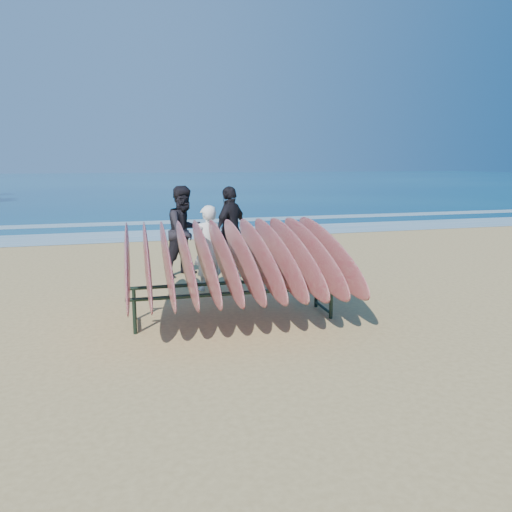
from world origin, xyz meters
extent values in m
plane|color=tan|center=(0.00, 0.00, 0.00)|extent=(120.00, 120.00, 0.00)
plane|color=navy|center=(0.00, 55.00, 0.01)|extent=(160.00, 160.00, 0.00)
plane|color=white|center=(0.00, 10.00, 0.01)|extent=(160.00, 160.00, 0.00)
plane|color=white|center=(0.00, 13.50, 0.01)|extent=(160.00, 160.00, 0.00)
cylinder|color=black|center=(-1.89, 0.39, 0.25)|extent=(0.06, 0.06, 0.50)
cylinder|color=black|center=(1.06, 0.29, 0.25)|extent=(0.06, 0.06, 0.50)
cylinder|color=black|center=(-1.87, 1.04, 0.25)|extent=(0.06, 0.06, 0.50)
cylinder|color=black|center=(1.09, 0.94, 0.25)|extent=(0.06, 0.06, 0.50)
cylinder|color=black|center=(-0.41, 0.34, 0.50)|extent=(3.20, 0.16, 0.06)
cylinder|color=black|center=(-0.39, 0.99, 0.50)|extent=(3.20, 0.16, 0.06)
cylinder|color=black|center=(-1.88, 0.71, 0.08)|extent=(0.07, 0.65, 0.04)
cylinder|color=black|center=(1.08, 0.62, 0.08)|extent=(0.07, 0.65, 0.04)
ellipsoid|color=maroon|center=(-1.95, 0.72, 0.98)|extent=(0.18, 3.09, 1.27)
ellipsoid|color=maroon|center=(-1.67, 0.71, 0.98)|extent=(0.18, 3.09, 1.27)
ellipsoid|color=maroon|center=(-1.39, 0.70, 0.98)|extent=(0.18, 3.09, 1.27)
ellipsoid|color=maroon|center=(-1.11, 0.69, 0.98)|extent=(0.18, 3.09, 1.27)
ellipsoid|color=maroon|center=(-0.83, 0.68, 0.98)|extent=(0.18, 3.09, 1.27)
ellipsoid|color=maroon|center=(-0.54, 0.67, 0.98)|extent=(0.18, 3.09, 1.27)
ellipsoid|color=maroon|center=(-0.26, 0.66, 0.98)|extent=(0.18, 3.09, 1.27)
ellipsoid|color=maroon|center=(0.02, 0.65, 0.98)|extent=(0.18, 3.09, 1.27)
ellipsoid|color=maroon|center=(0.30, 0.64, 0.98)|extent=(0.18, 3.09, 1.27)
ellipsoid|color=maroon|center=(0.58, 0.63, 0.98)|extent=(0.18, 3.09, 1.27)
ellipsoid|color=maroon|center=(0.86, 0.62, 0.98)|extent=(0.18, 3.09, 1.27)
ellipsoid|color=maroon|center=(1.15, 0.61, 0.98)|extent=(0.18, 3.09, 1.27)
imported|color=silver|center=(-0.44, 2.55, 0.80)|extent=(0.65, 0.49, 1.61)
imported|color=black|center=(-0.69, 3.91, 0.95)|extent=(1.17, 1.10, 1.90)
imported|color=black|center=(0.33, 4.01, 0.94)|extent=(1.10, 1.10, 1.88)
camera|label=1|loc=(-2.08, -6.55, 2.41)|focal=35.00mm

